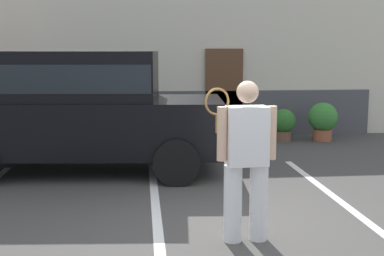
% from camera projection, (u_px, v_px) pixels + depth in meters
% --- Properties ---
extents(ground_plane, '(40.00, 40.00, 0.00)m').
position_uv_depth(ground_plane, '(233.00, 236.00, 5.75)').
color(ground_plane, '#423F3D').
extents(parking_stripe_1, '(0.12, 4.40, 0.01)m').
position_uv_depth(parking_stripe_1, '(155.00, 199.00, 7.14)').
color(parking_stripe_1, silver).
rests_on(parking_stripe_1, ground_plane).
extents(parking_stripe_2, '(0.12, 4.40, 0.01)m').
position_uv_depth(parking_stripe_2, '(331.00, 194.00, 7.39)').
color(parking_stripe_2, silver).
rests_on(parking_stripe_2, ground_plane).
extents(house_frontage, '(10.90, 0.40, 3.42)m').
position_uv_depth(house_frontage, '(184.00, 69.00, 12.26)').
color(house_frontage, beige).
rests_on(house_frontage, ground_plane).
extents(parked_suv, '(4.74, 2.46, 2.05)m').
position_uv_depth(parked_suv, '(79.00, 105.00, 8.64)').
color(parked_suv, black).
rests_on(parked_suv, ground_plane).
extents(tennis_player_man, '(0.79, 0.29, 1.75)m').
position_uv_depth(tennis_player_man, '(246.00, 159.00, 5.47)').
color(tennis_player_man, white).
rests_on(tennis_player_man, ground_plane).
extents(potted_plant_by_porch, '(0.56, 0.56, 0.74)m').
position_uv_depth(potted_plant_by_porch, '(283.00, 123.00, 11.72)').
color(potted_plant_by_porch, brown).
rests_on(potted_plant_by_porch, ground_plane).
extents(potted_plant_secondary, '(0.67, 0.67, 0.88)m').
position_uv_depth(potted_plant_secondary, '(323.00, 120.00, 11.70)').
color(potted_plant_secondary, '#9E5638').
rests_on(potted_plant_secondary, ground_plane).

